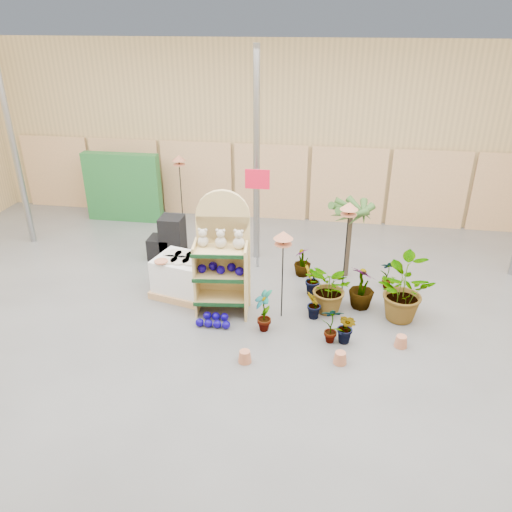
{
  "coord_description": "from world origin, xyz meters",
  "views": [
    {
      "loc": [
        1.56,
        -6.61,
        5.02
      ],
      "look_at": [
        0.3,
        1.5,
        1.0
      ],
      "focal_mm": 35.0,
      "sensor_mm": 36.0,
      "label": 1
    }
  ],
  "objects": [
    {
      "name": "potted_plant_11",
      "position": [
        1.09,
        2.77,
        0.33
      ],
      "size": [
        0.48,
        0.48,
        0.65
      ],
      "primitive_type": "imported",
      "rotation": [
        0.0,
        0.0,
        4.32
      ],
      "color": "#325521",
      "rests_on": "ground"
    },
    {
      "name": "offer_sign",
      "position": [
        0.1,
        2.98,
        1.57
      ],
      "size": [
        0.5,
        0.08,
        2.2
      ],
      "color": "gray",
      "rests_on": "ground"
    },
    {
      "name": "palm",
      "position": [
        2.01,
        2.89,
        1.49
      ],
      "size": [
        0.7,
        0.7,
        1.74
      ],
      "color": "#3E3223",
      "rests_on": "ground"
    },
    {
      "name": "display_shelf",
      "position": [
        -0.27,
        1.24,
        1.05
      ],
      "size": [
        1.02,
        0.71,
        2.29
      ],
      "rotation": [
        0.0,
        0.0,
        0.11
      ],
      "color": "tan",
      "rests_on": "ground"
    },
    {
      "name": "bird_table_front",
      "position": [
        0.83,
        1.11,
        1.57
      ],
      "size": [
        0.34,
        0.34,
        1.7
      ],
      "color": "black",
      "rests_on": "ground"
    },
    {
      "name": "potted_plant_3",
      "position": [
        2.27,
        1.67,
        0.42
      ],
      "size": [
        0.66,
        0.66,
        0.84
      ],
      "primitive_type": "imported",
      "rotation": [
        0.0,
        0.0,
        2.46
      ],
      "color": "#325521",
      "rests_on": "ground"
    },
    {
      "name": "pallet_stack",
      "position": [
        -1.16,
        1.63,
        0.4
      ],
      "size": [
        1.29,
        1.15,
        0.82
      ],
      "rotation": [
        0.0,
        0.0,
        -0.24
      ],
      "color": "tan",
      "rests_on": "ground"
    },
    {
      "name": "room",
      "position": [
        0.0,
        0.91,
        2.21
      ],
      "size": [
        15.2,
        12.1,
        4.7
      ],
      "color": "#565656",
      "rests_on": "ground"
    },
    {
      "name": "potted_plant_0",
      "position": [
        0.57,
        0.63,
        0.4
      ],
      "size": [
        0.4,
        0.49,
        0.8
      ],
      "primitive_type": "imported",
      "rotation": [
        0.0,
        0.0,
        5.02
      ],
      "color": "#325521",
      "rests_on": "ground"
    },
    {
      "name": "gazing_balls_shelf",
      "position": [
        -0.27,
        1.1,
        0.9
      ],
      "size": [
        0.84,
        0.29,
        0.16
      ],
      "color": "#0D017A",
      "rests_on": "display_shelf"
    },
    {
      "name": "bird_table_back",
      "position": [
        -2.15,
        4.94,
        1.76
      ],
      "size": [
        0.34,
        0.34,
        1.89
      ],
      "color": "black",
      "rests_on": "ground"
    },
    {
      "name": "bird_table_right",
      "position": [
        1.93,
        2.19,
        1.75
      ],
      "size": [
        0.34,
        0.34,
        1.89
      ],
      "color": "black",
      "rests_on": "ground"
    },
    {
      "name": "charcoal_planters",
      "position": [
        -1.93,
        3.11,
        0.42
      ],
      "size": [
        0.8,
        0.5,
        1.0
      ],
      "color": "black",
      "rests_on": "ground"
    },
    {
      "name": "potted_plant_5",
      "position": [
        1.32,
        1.96,
        0.33
      ],
      "size": [
        0.43,
        0.46,
        0.65
      ],
      "primitive_type": "imported",
      "rotation": [
        0.0,
        0.0,
        4.17
      ],
      "color": "#325521",
      "rests_on": "ground"
    },
    {
      "name": "potted_plant_9",
      "position": [
        1.99,
        0.45,
        0.3
      ],
      "size": [
        0.42,
        0.42,
        0.6
      ],
      "primitive_type": "imported",
      "rotation": [
        0.0,
        0.0,
        5.53
      ],
      "color": "#325521",
      "rests_on": "ground"
    },
    {
      "name": "potted_plant_4",
      "position": [
        2.82,
        2.5,
        0.31
      ],
      "size": [
        0.34,
        0.23,
        0.62
      ],
      "primitive_type": "imported",
      "rotation": [
        0.0,
        0.0,
        3.19
      ],
      "color": "#325521",
      "rests_on": "ground"
    },
    {
      "name": "gazing_balls_floor",
      "position": [
        -0.33,
        0.66,
        0.07
      ],
      "size": [
        0.63,
        0.39,
        0.15
      ],
      "color": "#0D017A",
      "rests_on": "ground"
    },
    {
      "name": "teddy_bears",
      "position": [
        -0.24,
        1.14,
        1.45
      ],
      "size": [
        0.84,
        0.21,
        0.35
      ],
      "color": "beige",
      "rests_on": "display_shelf"
    },
    {
      "name": "trellis_stock",
      "position": [
        -3.8,
        5.2,
        0.9
      ],
      "size": [
        2.0,
        0.3,
        1.8
      ],
      "primitive_type": "cube",
      "color": "#21652B",
      "rests_on": "ground"
    },
    {
      "name": "potted_plant_10",
      "position": [
        2.92,
        1.39,
        0.58
      ],
      "size": [
        1.28,
        1.34,
        1.15
      ],
      "primitive_type": "imported",
      "rotation": [
        0.0,
        0.0,
        2.06
      ],
      "color": "#325521",
      "rests_on": "ground"
    },
    {
      "name": "potted_plant_1",
      "position": [
        1.42,
        1.12,
        0.29
      ],
      "size": [
        0.28,
        0.34,
        0.58
      ],
      "primitive_type": "imported",
      "rotation": [
        0.0,
        0.0,
        4.8
      ],
      "color": "#325521",
      "rests_on": "ground"
    },
    {
      "name": "potted_plant_8",
      "position": [
        1.74,
        0.45,
        0.35
      ],
      "size": [
        0.38,
        0.27,
        0.7
      ],
      "primitive_type": "imported",
      "rotation": [
        0.0,
        0.0,
        3.19
      ],
      "color": "#325521",
      "rests_on": "ground"
    },
    {
      "name": "potted_plant_2",
      "position": [
        1.71,
        1.4,
        0.49
      ],
      "size": [
        1.16,
        1.18,
        0.99
      ],
      "primitive_type": "imported",
      "rotation": [
        0.0,
        0.0,
        5.42
      ],
      "color": "#325521",
      "rests_on": "ground"
    }
  ]
}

